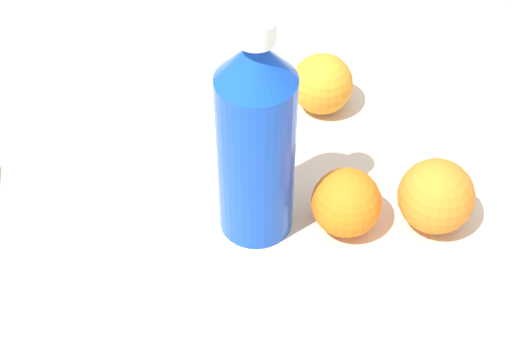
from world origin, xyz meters
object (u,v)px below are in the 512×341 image
at_px(water_bottle, 256,139).
at_px(orange_1, 436,196).
at_px(orange_0, 326,84).
at_px(orange_2, 346,203).

height_order(water_bottle, orange_1, water_bottle).
bearing_deg(water_bottle, orange_1, 34.81).
relative_size(water_bottle, orange_1, 3.27).
bearing_deg(orange_0, water_bottle, -104.86).
relative_size(water_bottle, orange_0, 3.51).
height_order(orange_1, orange_2, orange_1).
bearing_deg(orange_1, water_bottle, -170.18).
height_order(water_bottle, orange_0, water_bottle).
bearing_deg(orange_2, water_bottle, -173.98).
bearing_deg(orange_0, orange_1, -50.86).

